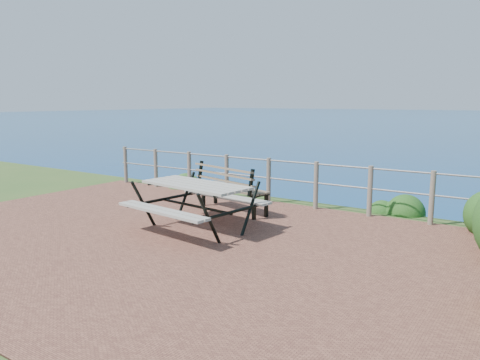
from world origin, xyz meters
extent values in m
cube|color=brown|center=(0.00, 0.00, 0.00)|extent=(10.00, 7.00, 0.12)
cylinder|color=#6B5B4C|center=(-4.60, 3.35, 0.52)|extent=(0.10, 0.10, 1.00)
cylinder|color=#6B5B4C|center=(-3.45, 3.35, 0.52)|extent=(0.10, 0.10, 1.00)
cylinder|color=#6B5B4C|center=(-2.30, 3.35, 0.52)|extent=(0.10, 0.10, 1.00)
cylinder|color=#6B5B4C|center=(-1.15, 3.35, 0.52)|extent=(0.10, 0.10, 1.00)
cylinder|color=#6B5B4C|center=(0.00, 3.35, 0.52)|extent=(0.10, 0.10, 1.00)
cylinder|color=#6B5B4C|center=(1.15, 3.35, 0.52)|extent=(0.10, 0.10, 1.00)
cylinder|color=#6B5B4C|center=(2.30, 3.35, 0.52)|extent=(0.10, 0.10, 1.00)
cylinder|color=#6B5B4C|center=(3.45, 3.35, 0.52)|extent=(0.10, 0.10, 1.00)
cylinder|color=slate|center=(0.00, 3.35, 0.97)|extent=(9.40, 0.04, 0.04)
cylinder|color=slate|center=(0.00, 3.35, 0.57)|extent=(9.40, 0.04, 0.04)
cube|color=#A49F93|center=(0.12, 0.66, 0.83)|extent=(2.05, 1.04, 0.04)
cube|color=#A49F93|center=(0.12, 0.66, 0.50)|extent=(1.99, 0.52, 0.04)
cube|color=#A49F93|center=(0.12, 0.66, 0.50)|extent=(1.99, 0.52, 0.04)
cylinder|color=black|center=(0.12, 0.66, 0.45)|extent=(1.69, 0.25, 0.05)
cube|color=brown|center=(-0.18, 2.22, 0.50)|extent=(1.80, 0.88, 0.04)
cube|color=brown|center=(-0.18, 2.22, 0.81)|extent=(1.72, 0.58, 0.40)
cube|color=black|center=(-0.18, 2.22, 0.26)|extent=(0.07, 0.08, 0.48)
cube|color=black|center=(-0.18, 2.22, 0.26)|extent=(0.07, 0.08, 0.48)
cube|color=black|center=(-0.18, 2.22, 0.26)|extent=(0.07, 0.08, 0.48)
cube|color=black|center=(-0.18, 2.22, 0.26)|extent=(0.07, 0.08, 0.48)
ellipsoid|color=#205621|center=(-2.70, 3.80, 0.00)|extent=(0.82, 0.82, 0.57)
ellipsoid|color=#1B4414|center=(2.57, 4.20, 0.00)|extent=(0.82, 0.82, 0.58)
camera|label=1|loc=(5.22, -5.51, 2.26)|focal=35.00mm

